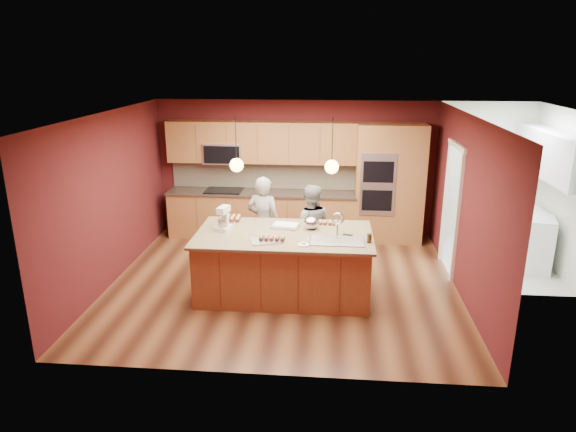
# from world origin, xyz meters

# --- Properties ---
(floor) EXTENTS (5.50, 5.50, 0.00)m
(floor) POSITION_xyz_m (0.00, 0.00, 0.00)
(floor) COLOR #422214
(floor) RESTS_ON ground
(ceiling) EXTENTS (5.50, 5.50, 0.00)m
(ceiling) POSITION_xyz_m (0.00, 0.00, 2.70)
(ceiling) COLOR white
(ceiling) RESTS_ON ground
(wall_back) EXTENTS (5.50, 0.00, 5.50)m
(wall_back) POSITION_xyz_m (0.00, 2.50, 1.35)
(wall_back) COLOR #4D1516
(wall_back) RESTS_ON ground
(wall_front) EXTENTS (5.50, 0.00, 5.50)m
(wall_front) POSITION_xyz_m (0.00, -2.50, 1.35)
(wall_front) COLOR #4D1516
(wall_front) RESTS_ON ground
(wall_left) EXTENTS (0.00, 5.00, 5.00)m
(wall_left) POSITION_xyz_m (-2.75, 0.00, 1.35)
(wall_left) COLOR #4D1516
(wall_left) RESTS_ON ground
(wall_right) EXTENTS (0.00, 5.00, 5.00)m
(wall_right) POSITION_xyz_m (2.75, 0.00, 1.35)
(wall_right) COLOR #4D1516
(wall_right) RESTS_ON ground
(cabinet_run) EXTENTS (3.74, 0.64, 2.30)m
(cabinet_run) POSITION_xyz_m (-0.68, 2.25, 0.98)
(cabinet_run) COLOR brown
(cabinet_run) RESTS_ON floor
(oven_column) EXTENTS (1.30, 0.62, 2.30)m
(oven_column) POSITION_xyz_m (1.85, 2.19, 1.15)
(oven_column) COLOR brown
(oven_column) RESTS_ON floor
(doorway_trim) EXTENTS (0.08, 1.11, 2.20)m
(doorway_trim) POSITION_xyz_m (2.73, 0.80, 1.05)
(doorway_trim) COLOR white
(doorway_trim) RESTS_ON wall_right
(laundry_room) EXTENTS (2.60, 2.70, 2.70)m
(laundry_room) POSITION_xyz_m (4.35, 1.20, 1.95)
(laundry_room) COLOR beige
(laundry_room) RESTS_ON ground
(pendant_left) EXTENTS (0.20, 0.20, 0.80)m
(pendant_left) POSITION_xyz_m (-0.64, -0.34, 2.00)
(pendant_left) COLOR black
(pendant_left) RESTS_ON ceiling
(pendant_right) EXTENTS (0.20, 0.20, 0.80)m
(pendant_right) POSITION_xyz_m (0.74, -0.34, 2.00)
(pendant_right) COLOR black
(pendant_right) RESTS_ON ceiling
(island) EXTENTS (2.64, 1.48, 1.35)m
(island) POSITION_xyz_m (0.06, -0.35, 0.50)
(island) COLOR brown
(island) RESTS_ON floor
(person_left) EXTENTS (0.66, 0.52, 1.61)m
(person_left) POSITION_xyz_m (-0.39, 0.65, 0.80)
(person_left) COLOR black
(person_left) RESTS_ON floor
(person_right) EXTENTS (0.75, 0.59, 1.48)m
(person_right) POSITION_xyz_m (0.40, 0.65, 0.74)
(person_right) COLOR slate
(person_right) RESTS_ON floor
(stand_mixer) EXTENTS (0.25, 0.30, 0.37)m
(stand_mixer) POSITION_xyz_m (-0.88, -0.25, 1.13)
(stand_mixer) COLOR white
(stand_mixer) RESTS_ON island
(sheet_cake) EXTENTS (0.47, 0.38, 0.05)m
(sheet_cake) POSITION_xyz_m (0.04, -0.04, 0.99)
(sheet_cake) COLOR silver
(sheet_cake) RESTS_ON island
(cooling_rack) EXTENTS (0.52, 0.45, 0.02)m
(cooling_rack) POSITION_xyz_m (-0.18, -0.70, 0.98)
(cooling_rack) COLOR silver
(cooling_rack) RESTS_ON island
(mixing_bowl) EXTENTS (0.24, 0.24, 0.20)m
(mixing_bowl) POSITION_xyz_m (0.45, -0.10, 1.07)
(mixing_bowl) COLOR #B9BBC0
(mixing_bowl) RESTS_ON island
(plate) EXTENTS (0.17, 0.17, 0.01)m
(plate) POSITION_xyz_m (0.37, -0.82, 0.98)
(plate) COLOR silver
(plate) RESTS_ON island
(tumbler) EXTENTS (0.07, 0.07, 0.14)m
(tumbler) POSITION_xyz_m (1.30, -0.63, 1.04)
(tumbler) COLOR #35240E
(tumbler) RESTS_ON island
(phone) EXTENTS (0.16, 0.12, 0.01)m
(phone) POSITION_xyz_m (1.00, -0.35, 0.98)
(phone) COLOR black
(phone) RESTS_ON island
(cupcakes_left) EXTENTS (0.35, 0.26, 0.08)m
(cupcakes_left) POSITION_xyz_m (-0.88, 0.22, 1.01)
(cupcakes_left) COLOR tan
(cupcakes_left) RESTS_ON island
(cupcakes_rack) EXTENTS (0.39, 0.16, 0.07)m
(cupcakes_rack) POSITION_xyz_m (-0.09, -0.70, 1.02)
(cupcakes_rack) COLOR tan
(cupcakes_rack) RESTS_ON island
(cupcakes_right) EXTENTS (0.28, 0.14, 0.06)m
(cupcakes_right) POSITION_xyz_m (0.69, 0.14, 1.00)
(cupcakes_right) COLOR tan
(cupcakes_right) RESTS_ON island
(washer) EXTENTS (0.71, 0.72, 0.93)m
(washer) POSITION_xyz_m (4.18, 0.92, 0.47)
(washer) COLOR white
(washer) RESTS_ON floor
(dryer) EXTENTS (0.62, 0.63, 0.91)m
(dryer) POSITION_xyz_m (4.22, 1.54, 0.45)
(dryer) COLOR white
(dryer) RESTS_ON floor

